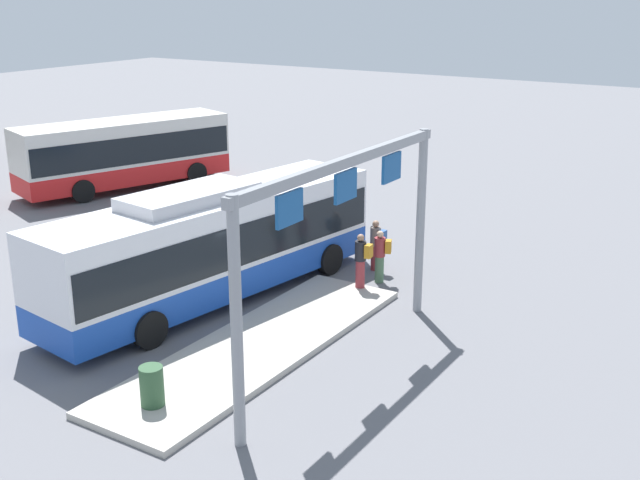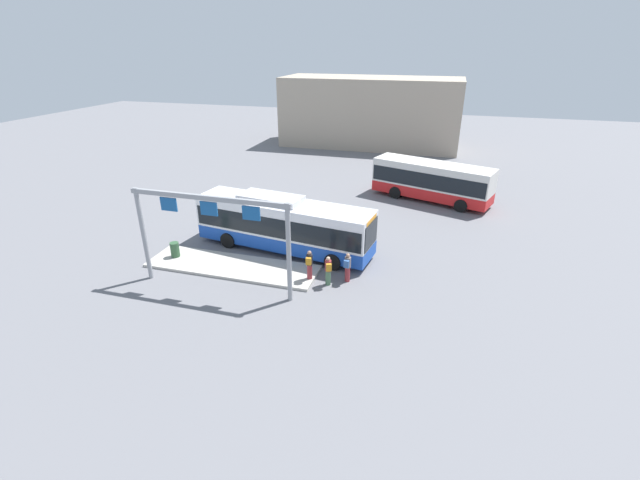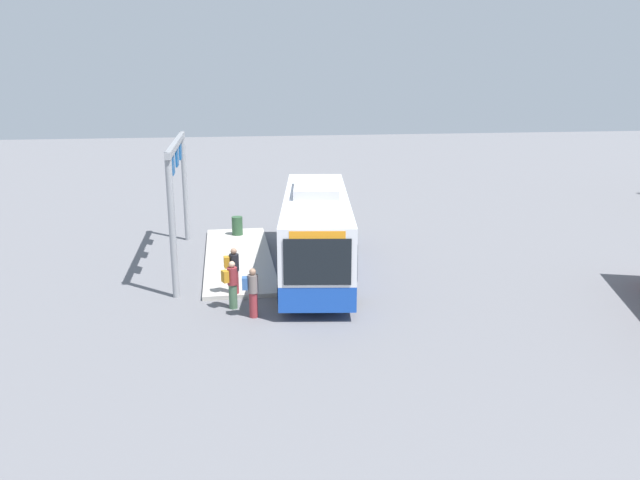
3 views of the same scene
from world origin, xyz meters
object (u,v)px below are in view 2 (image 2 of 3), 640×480
object	(u,v)px
bus_background_left	(432,179)
person_waiting_near	(309,264)
person_boarding	(347,267)
person_waiting_mid	(328,270)
bus_main	(284,223)
trash_bin	(175,250)

from	to	relation	value
bus_background_left	person_waiting_near	distance (m)	16.40
person_boarding	person_waiting_mid	size ratio (longest dim) A/B	1.00
bus_main	person_boarding	bearing A→B (deg)	-22.85
bus_main	person_waiting_mid	world-z (taller)	bus_main
bus_background_left	person_waiting_near	size ratio (longest dim) A/B	5.87
bus_background_left	trash_bin	bearing A→B (deg)	-113.96
bus_background_left	person_waiting_mid	size ratio (longest dim) A/B	5.87
person_boarding	person_waiting_mid	world-z (taller)	same
person_boarding	trash_bin	world-z (taller)	person_boarding
person_waiting_mid	trash_bin	size ratio (longest dim) A/B	1.86
bus_background_left	trash_bin	distance (m)	20.66
person_boarding	person_waiting_mid	bearing A→B (deg)	128.30
bus_main	bus_background_left	distance (m)	14.61
trash_bin	bus_background_left	bearing A→B (deg)	46.95
bus_background_left	person_waiting_near	world-z (taller)	bus_background_left
bus_main	trash_bin	bearing A→B (deg)	-144.44
person_waiting_near	bus_main	bearing A→B (deg)	32.98
person_boarding	bus_main	bearing A→B (deg)	61.75
bus_background_left	trash_bin	size ratio (longest dim) A/B	10.90
person_waiting_mid	trash_bin	distance (m)	9.61
person_waiting_near	person_waiting_mid	size ratio (longest dim) A/B	1.00
person_boarding	person_waiting_mid	distance (m)	1.11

